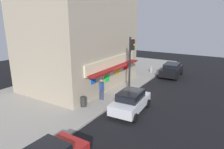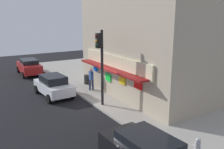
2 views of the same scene
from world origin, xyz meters
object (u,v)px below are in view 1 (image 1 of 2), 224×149
parked_car_white (131,101)px  trash_can (83,101)px  fire_hydrant (151,69)px  pedestrian (101,89)px  traffic_light (131,57)px  parked_car_black (171,70)px

parked_car_white → trash_can: bearing=111.0°
fire_hydrant → pedestrian: bearing=178.4°
fire_hydrant → parked_car_white: parked_car_white is taller
traffic_light → fire_hydrant: (7.47, 0.69, -2.86)m
traffic_light → fire_hydrant: size_ratio=6.59×
fire_hydrant → parked_car_white: (-11.42, -2.68, 0.33)m
fire_hydrant → parked_car_white: size_ratio=0.19×
fire_hydrant → pedestrian: (-10.90, 0.30, 0.62)m
trash_can → traffic_light: bearing=-15.3°
trash_can → parked_car_white: 3.68m
parked_car_black → fire_hydrant: bearing=85.8°
traffic_light → fire_hydrant: bearing=5.3°
trash_can → pedestrian: size_ratio=0.45×
trash_can → parked_car_white: (1.32, -3.43, 0.29)m
trash_can → pedestrian: (1.83, -0.46, 0.58)m
parked_car_white → pedestrian: bearing=80.1°
pedestrian → traffic_light: bearing=-16.0°
traffic_light → trash_can: (-5.26, 1.44, -2.83)m
fire_hydrant → trash_can: 12.76m
traffic_light → parked_car_white: size_ratio=1.25×
fire_hydrant → parked_car_black: size_ratio=0.17×
parked_car_black → parked_car_white: 11.22m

